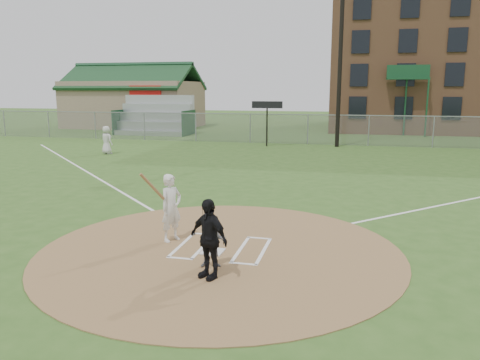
% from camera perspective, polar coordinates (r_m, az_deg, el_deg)
% --- Properties ---
extents(ground, '(140.00, 140.00, 0.00)m').
position_cam_1_polar(ground, '(11.03, -2.42, -8.59)').
color(ground, '#32561D').
rests_on(ground, ground).
extents(dirt_circle, '(8.40, 8.40, 0.02)m').
position_cam_1_polar(dirt_circle, '(11.03, -2.42, -8.54)').
color(dirt_circle, olive).
rests_on(dirt_circle, ground).
extents(home_plate, '(0.50, 0.50, 0.03)m').
position_cam_1_polar(home_plate, '(10.88, -3.35, -8.69)').
color(home_plate, silver).
rests_on(home_plate, dirt_circle).
extents(foul_line_third, '(17.04, 17.04, 0.01)m').
position_cam_1_polar(foul_line_third, '(22.69, -18.36, 1.09)').
color(foul_line_third, white).
rests_on(foul_line_third, ground).
extents(catcher, '(0.65, 0.56, 1.12)m').
position_cam_1_polar(catcher, '(9.85, -3.28, -7.47)').
color(catcher, slate).
rests_on(catcher, dirt_circle).
extents(umpire, '(1.02, 0.78, 1.61)m').
position_cam_1_polar(umpire, '(9.25, -3.86, -7.13)').
color(umpire, black).
rests_on(umpire, dirt_circle).
extents(ondeck_player, '(0.93, 0.80, 1.61)m').
position_cam_1_polar(ondeck_player, '(28.13, -15.95, 4.70)').
color(ondeck_player, silver).
rests_on(ondeck_player, ground).
extents(batters_boxes, '(2.08, 1.88, 0.01)m').
position_cam_1_polar(batters_boxes, '(11.16, -2.21, -8.22)').
color(batters_boxes, white).
rests_on(batters_boxes, dirt_circle).
extents(batter_at_plate, '(0.86, 0.99, 1.78)m').
position_cam_1_polar(batter_at_plate, '(11.55, -8.40, -3.34)').
color(batter_at_plate, silver).
rests_on(batter_at_plate, dirt_circle).
extents(outfield_fence, '(56.08, 0.08, 2.03)m').
position_cam_1_polar(outfield_fence, '(32.24, 8.26, 6.14)').
color(outfield_fence, slate).
rests_on(outfield_fence, ground).
extents(bleachers, '(6.08, 3.20, 3.20)m').
position_cam_1_polar(bleachers, '(39.57, -10.40, 7.80)').
color(bleachers, '#B7BABF').
rests_on(bleachers, ground).
extents(clubhouse, '(12.20, 8.71, 6.23)m').
position_cam_1_polar(clubhouse, '(47.79, -12.71, 9.20)').
color(clubhouse, gray).
rests_on(clubhouse, ground).
extents(light_pole, '(1.20, 0.30, 12.22)m').
position_cam_1_polar(light_pole, '(31.14, 12.20, 16.15)').
color(light_pole, black).
rests_on(light_pole, ground).
extents(scoreboard_sign, '(2.00, 0.10, 2.93)m').
position_cam_1_polar(scoreboard_sign, '(30.69, 3.32, 8.56)').
color(scoreboard_sign, black).
rests_on(scoreboard_sign, ground).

